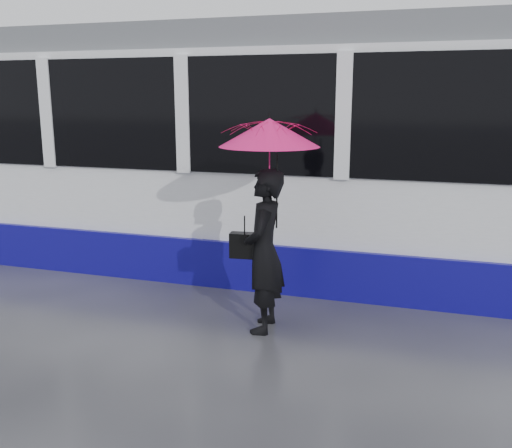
% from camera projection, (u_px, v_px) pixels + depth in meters
% --- Properties ---
extents(ground, '(90.00, 90.00, 0.00)m').
position_uv_depth(ground, '(166.00, 322.00, 6.28)').
color(ground, '#2A2A2F').
rests_on(ground, ground).
extents(rails, '(34.00, 1.51, 0.02)m').
position_uv_depth(rails, '(240.00, 260.00, 8.60)').
color(rails, '#3F3D38').
rests_on(rails, ground).
extents(tram, '(26.00, 2.56, 3.35)m').
position_uv_depth(tram, '(21.00, 145.00, 9.37)').
color(tram, white).
rests_on(tram, ground).
extents(woman, '(0.48, 0.67, 1.72)m').
position_uv_depth(woman, '(264.00, 251.00, 5.90)').
color(woman, black).
rests_on(woman, ground).
extents(umbrella, '(1.11, 1.11, 1.16)m').
position_uv_depth(umbrella, '(269.00, 152.00, 5.66)').
color(umbrella, '#E51370').
rests_on(umbrella, ground).
extents(handbag, '(0.32, 0.17, 0.45)m').
position_uv_depth(handbag, '(245.00, 245.00, 5.98)').
color(handbag, black).
rests_on(handbag, ground).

